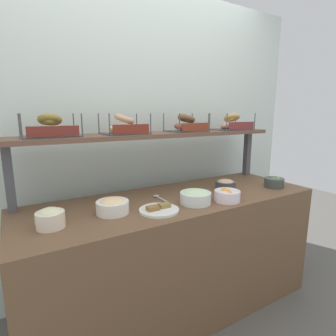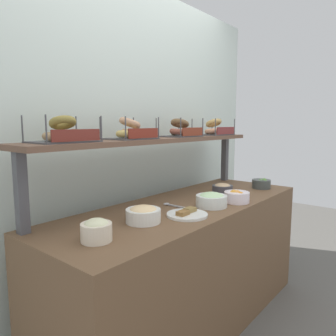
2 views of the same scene
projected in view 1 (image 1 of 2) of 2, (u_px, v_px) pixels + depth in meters
ground_plane at (175, 306)px, 2.01m from camera, size 8.00×8.00×0.00m
back_wall at (140, 140)px, 2.23m from camera, size 3.25×0.06×2.40m
deli_counter at (175, 255)px, 1.92m from camera, size 2.05×0.70×0.85m
shelf_riser_left at (9, 179)px, 1.54m from camera, size 0.05×0.05×0.40m
shelf_riser_right at (247, 154)px, 2.51m from camera, size 0.05×0.05×0.40m
upper_shelf at (156, 135)px, 1.98m from camera, size 2.01×0.32×0.03m
bowl_potato_salad at (50, 218)px, 1.35m from camera, size 0.14×0.14×0.11m
bowl_egg_salad at (112, 206)px, 1.55m from camera, size 0.19×0.19×0.09m
bowl_hummus at (225, 184)px, 2.04m from camera, size 0.16×0.16×0.08m
bowl_fruit_salad at (227, 195)px, 1.77m from camera, size 0.17×0.17×0.09m
bowl_scallion_spread at (195, 196)px, 1.72m from camera, size 0.20×0.20×0.09m
bowl_veggie_mix at (274, 182)px, 2.10m from camera, size 0.15×0.15×0.08m
serving_plate_white at (159, 210)px, 1.59m from camera, size 0.24×0.24×0.04m
serving_spoon_near_plate at (159, 197)px, 1.82m from camera, size 0.04×0.18×0.01m
bagel_basket_everything at (50, 129)px, 1.61m from camera, size 0.33×0.25×0.15m
bagel_basket_plain at (124, 127)px, 1.84m from camera, size 0.30×0.24×0.14m
bagel_basket_cinnamon_raisin at (186, 125)px, 2.09m from camera, size 0.29×0.25×0.14m
bagel_basket_sesame at (231, 124)px, 2.32m from camera, size 0.33×0.26×0.15m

